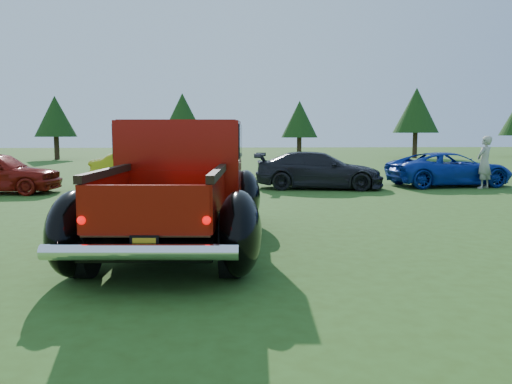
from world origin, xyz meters
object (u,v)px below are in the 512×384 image
(tree_east, at_px, (416,110))
(tree_mid_left, at_px, (183,114))
(show_car_grey, at_px, (319,170))
(tree_west, at_px, (55,117))
(pickup_truck, at_px, (182,184))
(show_car_yellow, at_px, (146,168))
(spectator, at_px, (484,162))
(tree_mid_right, at_px, (299,119))
(show_car_blue, at_px, (449,169))

(tree_east, bearing_deg, tree_mid_left, 175.24)
(tree_east, bearing_deg, show_car_grey, -119.27)
(tree_west, height_order, pickup_truck, tree_west)
(show_car_yellow, distance_m, show_car_grey, 6.27)
(show_car_grey, bearing_deg, spectator, -84.53)
(pickup_truck, height_order, show_car_grey, pickup_truck)
(tree_mid_right, bearing_deg, pickup_truck, -102.95)
(show_car_yellow, bearing_deg, show_car_grey, -114.34)
(show_car_yellow, relative_size, show_car_blue, 0.90)
(tree_mid_right, distance_m, show_car_blue, 21.22)
(tree_mid_left, distance_m, tree_east, 18.06)
(tree_mid_left, distance_m, show_car_grey, 23.49)
(show_car_grey, bearing_deg, show_car_blue, -74.29)
(pickup_truck, height_order, show_car_blue, pickup_truck)
(tree_west, bearing_deg, tree_mid_right, 3.18)
(tree_mid_right, distance_m, show_car_grey, 21.79)
(pickup_truck, distance_m, show_car_grey, 9.11)
(spectator, bearing_deg, tree_mid_left, -95.51)
(show_car_blue, height_order, spectator, spectator)
(tree_mid_left, xyz_separation_m, pickup_truck, (2.19, -30.64, -2.38))
(tree_west, distance_m, spectator, 29.66)
(spectator, bearing_deg, tree_east, -138.85)
(tree_west, bearing_deg, show_car_blue, -44.81)
(tree_east, height_order, show_car_grey, tree_east)
(tree_mid_right, distance_m, tree_east, 9.04)
(tree_west, relative_size, pickup_truck, 0.79)
(tree_west, relative_size, tree_east, 0.85)
(show_car_yellow, height_order, show_car_grey, show_car_yellow)
(tree_mid_right, relative_size, spectator, 2.43)
(tree_mid_right, relative_size, pickup_truck, 0.75)
(tree_mid_left, distance_m, show_car_blue, 24.79)
(tree_mid_left, height_order, show_car_yellow, tree_mid_left)
(tree_east, distance_m, show_car_blue, 21.82)
(tree_mid_left, bearing_deg, spectator, -62.55)
(pickup_truck, bearing_deg, tree_east, 65.80)
(tree_west, relative_size, tree_mid_left, 0.92)
(tree_east, distance_m, show_car_yellow, 26.59)
(tree_east, height_order, show_car_yellow, tree_east)
(pickup_truck, xyz_separation_m, show_car_grey, (4.05, 8.15, -0.37))
(tree_mid_right, xyz_separation_m, spectator, (2.90, -21.92, -2.07))
(tree_west, bearing_deg, show_car_grey, -53.35)
(tree_east, height_order, spectator, tree_east)
(show_car_blue, bearing_deg, tree_east, -24.37)
(tree_east, distance_m, spectator, 22.44)
(tree_mid_right, height_order, pickup_truck, tree_mid_right)
(pickup_truck, relative_size, show_car_yellow, 1.48)
(tree_west, height_order, spectator, tree_west)
(tree_mid_right, height_order, show_car_blue, tree_mid_right)
(tree_west, height_order, show_car_blue, tree_west)
(show_car_grey, relative_size, show_car_blue, 1.00)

